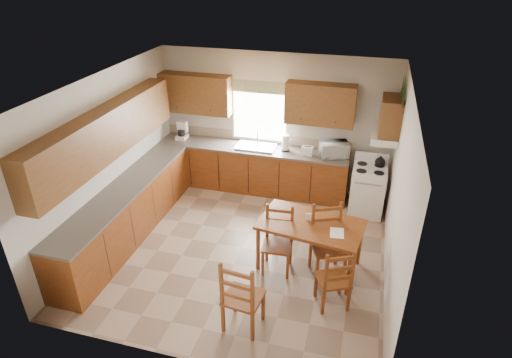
% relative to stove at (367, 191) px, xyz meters
% --- Properties ---
extents(floor, '(4.50, 4.50, 0.00)m').
position_rel_stove_xyz_m(floor, '(-1.88, -1.66, -0.44)').
color(floor, gray).
rests_on(floor, ground).
extents(ceiling, '(4.50, 4.50, 0.00)m').
position_rel_stove_xyz_m(ceiling, '(-1.88, -1.66, 2.26)').
color(ceiling, brown).
rests_on(ceiling, floor).
extents(wall_left, '(4.50, 4.50, 0.00)m').
position_rel_stove_xyz_m(wall_left, '(-4.13, -1.66, 0.91)').
color(wall_left, beige).
rests_on(wall_left, floor).
extents(wall_right, '(4.50, 4.50, 0.00)m').
position_rel_stove_xyz_m(wall_right, '(0.37, -1.66, 0.91)').
color(wall_right, beige).
rests_on(wall_right, floor).
extents(wall_back, '(4.50, 4.50, 0.00)m').
position_rel_stove_xyz_m(wall_back, '(-1.88, 0.59, 0.91)').
color(wall_back, beige).
rests_on(wall_back, floor).
extents(wall_front, '(4.50, 4.50, 0.00)m').
position_rel_stove_xyz_m(wall_front, '(-1.88, -3.91, 0.91)').
color(wall_front, beige).
rests_on(wall_front, floor).
extents(lower_cab_back, '(3.75, 0.60, 0.88)m').
position_rel_stove_xyz_m(lower_cab_back, '(-2.25, 0.29, -0.00)').
color(lower_cab_back, brown).
rests_on(lower_cab_back, floor).
extents(lower_cab_left, '(0.60, 3.60, 0.88)m').
position_rel_stove_xyz_m(lower_cab_left, '(-3.83, -1.81, -0.00)').
color(lower_cab_left, brown).
rests_on(lower_cab_left, floor).
extents(counter_back, '(3.75, 0.63, 0.04)m').
position_rel_stove_xyz_m(counter_back, '(-2.25, 0.29, 0.46)').
color(counter_back, '#584F49').
rests_on(counter_back, lower_cab_back).
extents(counter_left, '(0.63, 3.60, 0.04)m').
position_rel_stove_xyz_m(counter_left, '(-3.83, -1.81, 0.46)').
color(counter_left, '#584F49').
rests_on(counter_left, lower_cab_left).
extents(backsplash, '(3.75, 0.01, 0.18)m').
position_rel_stove_xyz_m(backsplash, '(-2.25, 0.58, 0.57)').
color(backsplash, gray).
rests_on(backsplash, counter_back).
extents(upper_cab_back_left, '(1.41, 0.33, 0.75)m').
position_rel_stove_xyz_m(upper_cab_back_left, '(-3.43, 0.42, 1.41)').
color(upper_cab_back_left, brown).
rests_on(upper_cab_back_left, wall_back).
extents(upper_cab_back_right, '(1.25, 0.33, 0.75)m').
position_rel_stove_xyz_m(upper_cab_back_right, '(-1.02, 0.42, 1.41)').
color(upper_cab_back_right, brown).
rests_on(upper_cab_back_right, wall_back).
extents(upper_cab_left, '(0.33, 3.60, 0.75)m').
position_rel_stove_xyz_m(upper_cab_left, '(-3.96, -1.81, 1.41)').
color(upper_cab_left, brown).
rests_on(upper_cab_left, wall_left).
extents(upper_cab_stove, '(0.33, 0.62, 0.62)m').
position_rel_stove_xyz_m(upper_cab_stove, '(0.20, -0.01, 1.46)').
color(upper_cab_stove, brown).
rests_on(upper_cab_stove, wall_right).
extents(range_hood, '(0.44, 0.62, 0.12)m').
position_rel_stove_xyz_m(range_hood, '(0.15, -0.01, 1.08)').
color(range_hood, white).
rests_on(range_hood, wall_right).
extents(window_frame, '(1.13, 0.02, 1.18)m').
position_rel_stove_xyz_m(window_frame, '(-2.18, 0.56, 1.11)').
color(window_frame, white).
rests_on(window_frame, wall_back).
extents(window_pane, '(1.05, 0.01, 1.10)m').
position_rel_stove_xyz_m(window_pane, '(-2.18, 0.55, 1.11)').
color(window_pane, white).
rests_on(window_pane, wall_back).
extents(window_valance, '(1.19, 0.01, 0.24)m').
position_rel_stove_xyz_m(window_valance, '(-2.18, 0.53, 1.61)').
color(window_valance, '#3A582B').
rests_on(window_valance, wall_back).
extents(sink_basin, '(0.75, 0.45, 0.04)m').
position_rel_stove_xyz_m(sink_basin, '(-2.18, 0.29, 0.50)').
color(sink_basin, silver).
rests_on(sink_basin, counter_back).
extents(pine_decal_a, '(0.22, 0.22, 0.36)m').
position_rel_stove_xyz_m(pine_decal_a, '(0.33, -0.33, 1.94)').
color(pine_decal_a, '#153517').
rests_on(pine_decal_a, wall_right).
extents(pine_decal_b, '(0.22, 0.22, 0.36)m').
position_rel_stove_xyz_m(pine_decal_b, '(0.33, -0.01, 1.98)').
color(pine_decal_b, '#153517').
rests_on(pine_decal_b, wall_right).
extents(pine_decal_c, '(0.22, 0.22, 0.36)m').
position_rel_stove_xyz_m(pine_decal_c, '(0.33, 0.31, 1.94)').
color(pine_decal_c, '#153517').
rests_on(pine_decal_c, wall_right).
extents(stove, '(0.60, 0.62, 0.88)m').
position_rel_stove_xyz_m(stove, '(0.00, 0.00, 0.00)').
color(stove, white).
rests_on(stove, floor).
extents(coffeemaker, '(0.21, 0.25, 0.33)m').
position_rel_stove_xyz_m(coffeemaker, '(-3.75, 0.32, 0.65)').
color(coffeemaker, white).
rests_on(coffeemaker, counter_back).
extents(paper_towel, '(0.14, 0.14, 0.31)m').
position_rel_stove_xyz_m(paper_towel, '(-1.61, 0.32, 0.63)').
color(paper_towel, white).
rests_on(paper_towel, counter_back).
extents(toaster, '(0.22, 0.15, 0.17)m').
position_rel_stove_xyz_m(toaster, '(-1.17, 0.22, 0.56)').
color(toaster, white).
rests_on(toaster, counter_back).
extents(microwave, '(0.55, 0.47, 0.28)m').
position_rel_stove_xyz_m(microwave, '(-0.69, 0.29, 0.62)').
color(microwave, white).
rests_on(microwave, counter_back).
extents(dining_table, '(1.60, 1.06, 0.80)m').
position_rel_stove_xyz_m(dining_table, '(-0.77, -1.83, -0.04)').
color(dining_table, brown).
rests_on(dining_table, floor).
extents(chair_near_left, '(0.50, 0.48, 1.09)m').
position_rel_stove_xyz_m(chair_near_left, '(-1.39, -3.21, 0.11)').
color(chair_near_left, brown).
rests_on(chair_near_left, floor).
extents(chair_near_right, '(0.54, 0.53, 0.99)m').
position_rel_stove_xyz_m(chair_near_right, '(-0.34, -2.52, 0.05)').
color(chair_near_right, brown).
rests_on(chair_near_right, floor).
extents(chair_far_left, '(0.61, 0.60, 1.12)m').
position_rel_stove_xyz_m(chair_far_left, '(-0.48, -1.93, 0.12)').
color(chair_far_left, brown).
rests_on(chair_far_left, floor).
extents(chair_far_right, '(0.46, 0.44, 1.03)m').
position_rel_stove_xyz_m(chair_far_right, '(-1.22, -2.02, 0.07)').
color(chair_far_right, brown).
rests_on(chair_far_right, floor).
extents(table_paper, '(0.22, 0.28, 0.00)m').
position_rel_stove_xyz_m(table_paper, '(-0.38, -1.98, 0.36)').
color(table_paper, white).
rests_on(table_paper, dining_table).
extents(table_card, '(0.09, 0.04, 0.12)m').
position_rel_stove_xyz_m(table_card, '(-0.82, -1.76, 0.42)').
color(table_card, white).
rests_on(table_card, dining_table).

